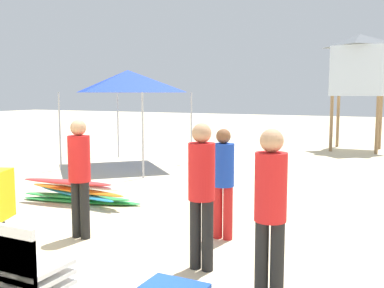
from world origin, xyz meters
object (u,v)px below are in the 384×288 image
Objects in this scene: lifeguard_far_right at (79,170)px; popup_canopy at (128,81)px; lifeguard_near_right at (270,204)px; lifeguard_near_left at (202,186)px; surfboard_pile at (75,192)px; stacked_plastic_chairs at (25,277)px; lifeguard_tower at (359,65)px; lifeguard_near_center at (223,176)px.

popup_canopy reaches higher than lifeguard_far_right.
lifeguard_near_right is 0.64× the size of popup_canopy.
lifeguard_far_right is at bearing 172.20° from lifeguard_near_left.
lifeguard_far_right is (-3.09, 0.79, -0.02)m from lifeguard_near_right.
surfboard_pile is at bearing 133.11° from lifeguard_far_right.
lifeguard_near_right reaches higher than lifeguard_far_right.
stacked_plastic_chairs is 0.62× the size of lifeguard_near_right.
lifeguard_near_right is (4.57, -2.37, 0.80)m from surfboard_pile.
lifeguard_tower is (0.31, 12.95, 2.13)m from lifeguard_near_left.
lifeguard_tower is (2.41, 12.66, 2.15)m from lifeguard_far_right.
lifeguard_tower reaches higher than popup_canopy.
surfboard_pile is 1.40× the size of lifeguard_near_left.
stacked_plastic_chairs is 0.45× the size of surfboard_pile.
lifeguard_near_center reaches higher than stacked_plastic_chairs.
lifeguard_near_center reaches higher than surfboard_pile.
lifeguard_near_right is 3.19m from lifeguard_far_right.
popup_canopy is 8.85m from lifeguard_tower.
stacked_plastic_chairs is 0.64× the size of lifeguard_far_right.
stacked_plastic_chairs is 2.31m from lifeguard_near_left.
lifeguard_near_center is 2.09m from lifeguard_far_right.
lifeguard_near_right is (0.99, -0.51, 0.00)m from lifeguard_near_left.
surfboard_pile is (-3.05, 4.09, -0.42)m from stacked_plastic_chairs.
surfboard_pile is at bearing 152.45° from lifeguard_near_left.
lifeguard_far_right is (-2.10, 0.29, -0.02)m from lifeguard_near_left.
lifeguard_far_right is 13.07m from lifeguard_tower.
lifeguard_near_left is 0.64× the size of popup_canopy.
popup_canopy is at bearing 118.25° from lifeguard_far_right.
surfboard_pile is 12.10m from lifeguard_tower.
lifeguard_near_left is 13.13m from lifeguard_tower.
lifeguard_near_right is 13.64m from lifeguard_tower.
surfboard_pile is 4.12m from lifeguard_near_left.
lifeguard_tower is (0.83, 15.17, 2.51)m from stacked_plastic_chairs.
popup_canopy is (-4.67, 8.26, 1.81)m from stacked_plastic_chairs.
lifeguard_near_center is at bearing 125.50° from lifeguard_near_right.
stacked_plastic_chairs is 5.12m from surfboard_pile.
lifeguard_near_center is at bearing -44.30° from popup_canopy.
lifeguard_near_left is 1.11m from lifeguard_near_right.
lifeguard_near_left is at bearing 76.69° from stacked_plastic_chairs.
lifeguard_near_right reaches higher than lifeguard_near_center.
lifeguard_far_right is at bearing -46.89° from surfboard_pile.
lifeguard_tower reaches higher than lifeguard_near_left.
lifeguard_near_right is at bearing -27.43° from surfboard_pile.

